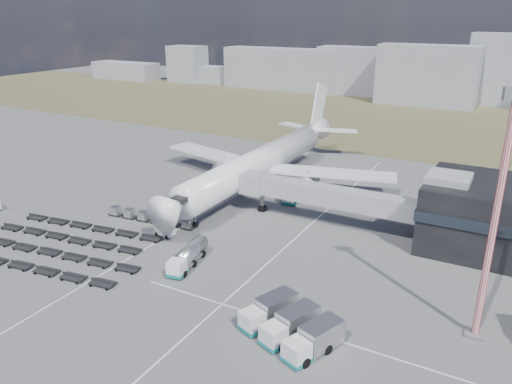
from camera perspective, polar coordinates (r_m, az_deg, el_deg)
The scene contains 13 objects.
ground at distance 75.63m, azimuth -10.92°, elevation -6.44°, with size 420.00×420.00×0.00m, color #565659.
grass_strip at distance 170.64m, azimuth 13.30°, elevation 8.21°, with size 420.00×90.00×0.01m, color brown.
lane_markings at distance 72.53m, azimuth -3.37°, elevation -7.28°, with size 47.12×110.00×0.01m.
jet_bridge at distance 82.22m, azimuth 6.67°, elevation -0.17°, with size 30.30×3.80×7.05m.
airliner at distance 98.84m, azimuth 0.81°, elevation 3.57°, with size 51.59×64.53×17.62m.
skyline at distance 204.68m, azimuth 22.90°, elevation 11.93°, with size 321.05×25.95×25.86m.
fuel_tanker at distance 69.85m, azimuth -7.80°, elevation -7.26°, with size 3.72×9.07×2.85m.
pushback_tug at distance 79.43m, azimuth -10.32°, elevation -4.51°, with size 3.06×1.72×1.40m, color white.
catering_truck at distance 92.45m, azimuth 4.26°, elevation -0.18°, with size 3.12×6.32×2.80m.
service_trucks_near at distance 55.35m, azimuth 3.92°, elevation -14.92°, with size 11.24×9.93×2.84m.
uld_row at distance 84.94m, azimuth -11.97°, elevation -2.83°, with size 16.57×3.04×1.50m.
baggage_dollies at distance 80.50m, azimuth -21.94°, elevation -5.61°, with size 32.10×19.62×0.81m.
floodlight_mast at distance 55.18m, azimuth 25.60°, elevation -3.11°, with size 2.51×2.06×26.68m.
Camera 1 is at (44.55, -51.35, 33.13)m, focal length 35.00 mm.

